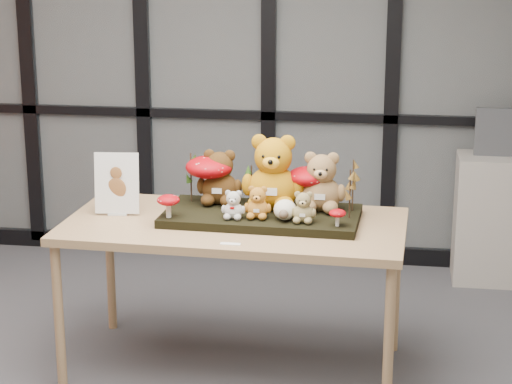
% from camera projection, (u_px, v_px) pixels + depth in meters
% --- Properties ---
extents(room_shell, '(5.00, 5.00, 5.00)m').
position_uv_depth(room_shell, '(89.00, 73.00, 4.03)').
color(room_shell, '#AAA7A0').
rests_on(room_shell, floor).
extents(glass_partition, '(4.90, 0.06, 2.78)m').
position_uv_depth(glass_partition, '(205.00, 62.00, 6.46)').
color(glass_partition, '#2D383F').
rests_on(glass_partition, floor).
extents(display_table, '(1.79, 0.94, 0.83)m').
position_uv_depth(display_table, '(234.00, 234.00, 4.82)').
color(display_table, tan).
rests_on(display_table, floor).
extents(diorama_tray, '(1.03, 0.54, 0.04)m').
position_uv_depth(diorama_tray, '(262.00, 216.00, 4.84)').
color(diorama_tray, black).
rests_on(diorama_tray, display_table).
extents(bear_pooh_yellow, '(0.34, 0.31, 0.44)m').
position_uv_depth(bear_pooh_yellow, '(273.00, 168.00, 4.84)').
color(bear_pooh_yellow, '#C2800E').
rests_on(bear_pooh_yellow, diorama_tray).
extents(bear_brown_medium, '(0.25, 0.23, 0.32)m').
position_uv_depth(bear_brown_medium, '(220.00, 174.00, 4.95)').
color(bear_brown_medium, '#472B10').
rests_on(bear_brown_medium, diorama_tray).
extents(bear_tan_back, '(0.27, 0.24, 0.34)m').
position_uv_depth(bear_tan_back, '(321.00, 178.00, 4.83)').
color(bear_tan_back, olive).
rests_on(bear_tan_back, diorama_tray).
extents(bear_small_yellow, '(0.15, 0.13, 0.18)m').
position_uv_depth(bear_small_yellow, '(258.00, 200.00, 4.71)').
color(bear_small_yellow, '#B87121').
rests_on(bear_small_yellow, diorama_tray).
extents(bear_white_bow, '(0.13, 0.12, 0.16)m').
position_uv_depth(bear_white_bow, '(233.00, 203.00, 4.70)').
color(bear_white_bow, beige).
rests_on(bear_white_bow, diorama_tray).
extents(bear_beige_small, '(0.14, 0.13, 0.18)m').
position_uv_depth(bear_beige_small, '(303.00, 205.00, 4.64)').
color(bear_beige_small, '#92814F').
rests_on(bear_beige_small, diorama_tray).
extents(plush_cream_hedgehog, '(0.09, 0.08, 0.12)m').
position_uv_depth(plush_cream_hedgehog, '(285.00, 209.00, 4.68)').
color(plush_cream_hedgehog, white).
rests_on(plush_cream_hedgehog, diorama_tray).
extents(mushroom_back_left, '(0.25, 0.25, 0.28)m').
position_uv_depth(mushroom_back_left, '(209.00, 177.00, 4.96)').
color(mushroom_back_left, '#9D050C').
rests_on(mushroom_back_left, diorama_tray).
extents(mushroom_back_right, '(0.22, 0.22, 0.24)m').
position_uv_depth(mushroom_back_right, '(308.00, 185.00, 4.87)').
color(mushroom_back_right, '#9D050C').
rests_on(mushroom_back_right, diorama_tray).
extents(mushroom_front_left, '(0.12, 0.12, 0.13)m').
position_uv_depth(mushroom_front_left, '(168.00, 205.00, 4.72)').
color(mushroom_front_left, '#9D050C').
rests_on(mushroom_front_left, diorama_tray).
extents(mushroom_front_right, '(0.09, 0.09, 0.09)m').
position_uv_depth(mushroom_front_right, '(337.00, 217.00, 4.58)').
color(mushroom_front_right, '#9D050C').
rests_on(mushroom_front_right, diorama_tray).
extents(sprig_green_far_left, '(0.05, 0.05, 0.27)m').
position_uv_depth(sprig_green_far_left, '(191.00, 177.00, 4.99)').
color(sprig_green_far_left, '#12340B').
rests_on(sprig_green_far_left, diorama_tray).
extents(sprig_green_mid_left, '(0.05, 0.05, 0.26)m').
position_uv_depth(sprig_green_mid_left, '(211.00, 176.00, 5.03)').
color(sprig_green_mid_left, '#12340B').
rests_on(sprig_green_mid_left, diorama_tray).
extents(sprig_dry_far_right, '(0.05, 0.05, 0.28)m').
position_uv_depth(sprig_dry_far_right, '(353.00, 185.00, 4.81)').
color(sprig_dry_far_right, brown).
rests_on(sprig_dry_far_right, diorama_tray).
extents(sprig_dry_mid_right, '(0.05, 0.05, 0.25)m').
position_uv_depth(sprig_dry_mid_right, '(350.00, 194.00, 4.69)').
color(sprig_dry_mid_right, brown).
rests_on(sprig_dry_mid_right, diorama_tray).
extents(sprig_green_centre, '(0.05, 0.05, 0.20)m').
position_uv_depth(sprig_green_centre, '(251.00, 183.00, 5.01)').
color(sprig_green_centre, '#12340B').
rests_on(sprig_green_centre, diorama_tray).
extents(sign_holder, '(0.24, 0.07, 0.33)m').
position_uv_depth(sign_holder, '(117.00, 186.00, 4.89)').
color(sign_holder, silver).
rests_on(sign_holder, display_table).
extents(label_card, '(0.10, 0.03, 0.00)m').
position_uv_depth(label_card, '(230.00, 244.00, 4.46)').
color(label_card, white).
rests_on(label_card, display_table).
extents(cabinet, '(0.65, 0.38, 0.86)m').
position_uv_depth(cabinet, '(504.00, 219.00, 6.20)').
color(cabinet, '#A79F95').
rests_on(cabinet, floor).
extents(monitor, '(0.45, 0.05, 0.32)m').
position_uv_depth(monitor, '(510.00, 132.00, 6.06)').
color(monitor, '#4A4C51').
rests_on(monitor, cabinet).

